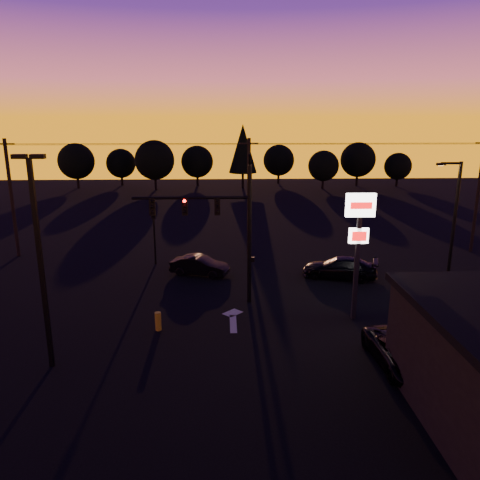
% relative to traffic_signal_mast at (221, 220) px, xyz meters
% --- Properties ---
extents(ground, '(120.00, 120.00, 0.00)m').
position_rel_traffic_signal_mast_xyz_m(ground, '(0.10, -3.99, -4.94)').
color(ground, black).
rests_on(ground, ground).
extents(lane_arrow, '(1.20, 3.10, 0.01)m').
position_rel_traffic_signal_mast_xyz_m(lane_arrow, '(0.60, -2.33, -4.93)').
color(lane_arrow, beige).
rests_on(lane_arrow, ground).
extents(traffic_signal_mast, '(6.79, 0.52, 8.58)m').
position_rel_traffic_signal_mast_xyz_m(traffic_signal_mast, '(0.00, 0.00, 0.00)').
color(traffic_signal_mast, black).
rests_on(traffic_signal_mast, ground).
extents(secondary_signal, '(0.30, 0.31, 4.35)m').
position_rel_traffic_signal_mast_xyz_m(secondary_signal, '(-4.90, 7.49, -2.07)').
color(secondary_signal, black).
rests_on(secondary_signal, ground).
extents(parking_lot_light, '(1.25, 0.30, 9.14)m').
position_rel_traffic_signal_mast_xyz_m(parking_lot_light, '(-7.40, -6.99, 0.33)').
color(parking_lot_light, black).
rests_on(parking_lot_light, ground).
extents(pylon_sign, '(1.50, 0.28, 6.80)m').
position_rel_traffic_signal_mast_xyz_m(pylon_sign, '(7.10, -2.49, -0.02)').
color(pylon_sign, black).
rests_on(pylon_sign, ground).
extents(streetlight, '(1.55, 0.35, 8.00)m').
position_rel_traffic_signal_mast_xyz_m(streetlight, '(14.01, 1.51, -0.52)').
color(streetlight, black).
rests_on(streetlight, ground).
extents(utility_pole_0, '(1.40, 0.26, 9.00)m').
position_rel_traffic_signal_mast_xyz_m(utility_pole_0, '(-15.90, 10.01, -0.34)').
color(utility_pole_0, black).
rests_on(utility_pole_0, ground).
extents(utility_pole_1, '(1.40, 0.26, 9.00)m').
position_rel_traffic_signal_mast_xyz_m(utility_pole_1, '(2.10, 10.01, -0.34)').
color(utility_pole_1, black).
rests_on(utility_pole_1, ground).
extents(utility_pole_2, '(1.40, 0.26, 9.00)m').
position_rel_traffic_signal_mast_xyz_m(utility_pole_2, '(20.10, 10.01, -0.34)').
color(utility_pole_2, black).
rests_on(utility_pole_2, ground).
extents(power_wires, '(36.00, 1.22, 0.07)m').
position_rel_traffic_signal_mast_xyz_m(power_wires, '(2.10, 10.01, 3.63)').
color(power_wires, black).
rests_on(power_wires, ground).
extents(bollard, '(0.32, 0.32, 0.96)m').
position_rel_traffic_signal_mast_xyz_m(bollard, '(-3.23, -3.59, -4.45)').
color(bollard, '#B19718').
rests_on(bollard, ground).
extents(tree_0, '(5.36, 5.36, 6.74)m').
position_rel_traffic_signal_mast_xyz_m(tree_0, '(-21.90, 46.01, -0.88)').
color(tree_0, black).
rests_on(tree_0, ground).
extents(tree_1, '(4.54, 4.54, 5.71)m').
position_rel_traffic_signal_mast_xyz_m(tree_1, '(-15.90, 49.01, -1.50)').
color(tree_1, black).
rests_on(tree_1, ground).
extents(tree_2, '(5.77, 5.78, 7.26)m').
position_rel_traffic_signal_mast_xyz_m(tree_2, '(-9.90, 44.01, -0.57)').
color(tree_2, black).
rests_on(tree_2, ground).
extents(tree_3, '(4.95, 4.95, 6.22)m').
position_rel_traffic_signal_mast_xyz_m(tree_3, '(-3.90, 48.01, -1.19)').
color(tree_3, black).
rests_on(tree_3, ground).
extents(tree_4, '(4.18, 4.18, 9.50)m').
position_rel_traffic_signal_mast_xyz_m(tree_4, '(3.10, 45.01, 0.99)').
color(tree_4, black).
rests_on(tree_4, ground).
extents(tree_5, '(4.95, 4.95, 6.22)m').
position_rel_traffic_signal_mast_xyz_m(tree_5, '(9.10, 50.01, -1.19)').
color(tree_5, black).
rests_on(tree_5, ground).
extents(tree_6, '(4.54, 4.54, 5.71)m').
position_rel_traffic_signal_mast_xyz_m(tree_6, '(15.10, 44.01, -1.50)').
color(tree_6, black).
rests_on(tree_6, ground).
extents(tree_7, '(5.36, 5.36, 6.74)m').
position_rel_traffic_signal_mast_xyz_m(tree_7, '(21.10, 47.01, -0.88)').
color(tree_7, black).
rests_on(tree_7, ground).
extents(tree_8, '(4.12, 4.12, 5.19)m').
position_rel_traffic_signal_mast_xyz_m(tree_8, '(27.10, 46.01, -1.82)').
color(tree_8, black).
rests_on(tree_8, ground).
extents(car_mid, '(4.26, 2.57, 1.32)m').
position_rel_traffic_signal_mast_xyz_m(car_mid, '(-1.52, 4.96, -4.27)').
color(car_mid, black).
rests_on(car_mid, ground).
extents(car_right, '(5.29, 3.32, 1.43)m').
position_rel_traffic_signal_mast_xyz_m(car_right, '(7.93, 4.02, -4.22)').
color(car_right, black).
rests_on(car_right, ground).
extents(suv_parked, '(2.42, 4.79, 1.30)m').
position_rel_traffic_signal_mast_xyz_m(suv_parked, '(7.79, -7.53, -4.29)').
color(suv_parked, black).
rests_on(suv_parked, ground).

